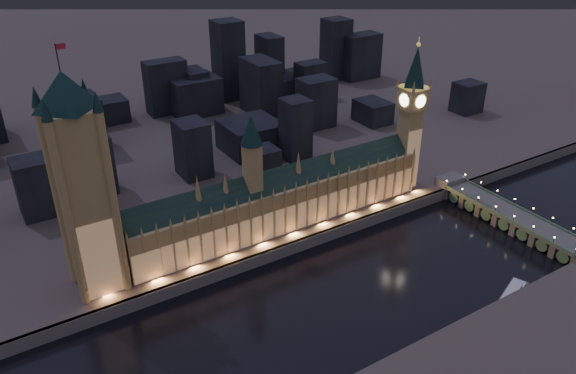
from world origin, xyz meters
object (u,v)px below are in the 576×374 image
westminster_bridge (504,215)px  river_boat (511,296)px  palace_of_westminster (281,200)px  victoria_tower (81,178)px  elizabeth_tower (412,107)px

westminster_bridge → river_boat: bearing=-137.7°
palace_of_westminster → victoria_tower: size_ratio=1.56×
elizabeth_tower → westminster_bridge: bearing=-65.8°
westminster_bridge → river_boat: (-60.00, -54.56, -4.43)m
palace_of_westminster → victoria_tower: bearing=179.9°
victoria_tower → elizabeth_tower: 218.07m
elizabeth_tower → river_boat: size_ratio=2.71×
palace_of_westminster → elizabeth_tower: bearing=0.1°
palace_of_westminster → elizabeth_tower: size_ratio=1.90×
victoria_tower → westminster_bridge: (247.39, -65.37, -66.54)m
victoria_tower → elizabeth_tower: victoria_tower is taller
westminster_bridge → river_boat: 81.22m
elizabeth_tower → westminster_bridge: size_ratio=0.94×
victoria_tower → river_boat: bearing=-32.6°
elizabeth_tower → palace_of_westminster: bearing=-179.9°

